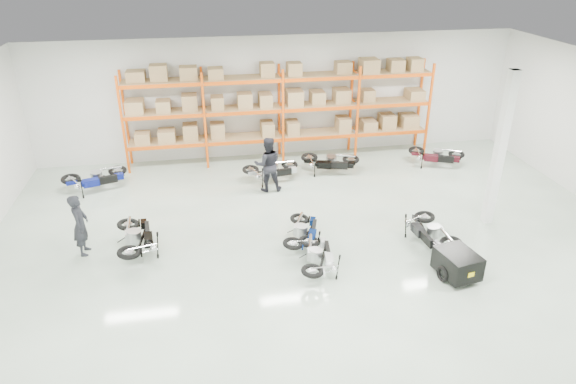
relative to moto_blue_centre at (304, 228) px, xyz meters
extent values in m
plane|color=silver|center=(0.40, -0.18, -0.49)|extent=(18.00, 18.00, 0.00)
plane|color=white|center=(0.40, -0.18, 4.01)|extent=(18.00, 18.00, 0.00)
plane|color=silver|center=(0.40, 6.82, 1.76)|extent=(18.00, 0.00, 18.00)
plane|color=silver|center=(0.40, -7.18, 1.76)|extent=(18.00, 0.00, 18.00)
cube|color=#EB520C|center=(-5.20, 5.82, 1.26)|extent=(0.08, 0.08, 3.50)
cube|color=#EB520C|center=(-5.20, 6.72, 1.26)|extent=(0.08, 0.08, 3.50)
cube|color=#EB520C|center=(-2.40, 5.82, 1.26)|extent=(0.08, 0.08, 3.50)
cube|color=#EB520C|center=(-2.40, 6.72, 1.26)|extent=(0.08, 0.08, 3.50)
cube|color=#EB520C|center=(0.40, 5.82, 1.26)|extent=(0.08, 0.08, 3.50)
cube|color=#EB520C|center=(0.40, 6.72, 1.26)|extent=(0.08, 0.08, 3.50)
cube|color=#EB520C|center=(3.20, 5.82, 1.26)|extent=(0.08, 0.08, 3.50)
cube|color=#EB520C|center=(3.20, 6.72, 1.26)|extent=(0.08, 0.08, 3.50)
cube|color=#EB520C|center=(6.00, 5.82, 1.26)|extent=(0.08, 0.08, 3.50)
cube|color=#EB520C|center=(6.00, 6.72, 1.26)|extent=(0.08, 0.08, 3.50)
cube|color=#EB520C|center=(-3.80, 5.82, 0.41)|extent=(2.70, 0.08, 0.12)
cube|color=#EB520C|center=(-3.80, 6.72, 0.41)|extent=(2.70, 0.08, 0.12)
cube|color=tan|center=(-3.80, 6.27, 0.48)|extent=(2.68, 0.88, 0.02)
cube|color=tan|center=(-3.80, 6.27, 0.71)|extent=(2.40, 0.70, 0.44)
cube|color=#EB520C|center=(-1.00, 5.82, 0.41)|extent=(2.70, 0.08, 0.12)
cube|color=#EB520C|center=(-1.00, 6.72, 0.41)|extent=(2.70, 0.08, 0.12)
cube|color=tan|center=(-1.00, 6.27, 0.48)|extent=(2.68, 0.88, 0.02)
cube|color=tan|center=(-1.00, 6.27, 0.71)|extent=(2.40, 0.70, 0.44)
cube|color=#EB520C|center=(1.80, 5.82, 0.41)|extent=(2.70, 0.08, 0.12)
cube|color=#EB520C|center=(1.80, 6.72, 0.41)|extent=(2.70, 0.08, 0.12)
cube|color=tan|center=(1.80, 6.27, 0.48)|extent=(2.68, 0.88, 0.02)
cube|color=tan|center=(1.80, 6.27, 0.71)|extent=(2.40, 0.70, 0.44)
cube|color=#EB520C|center=(4.60, 5.82, 0.41)|extent=(2.70, 0.08, 0.12)
cube|color=#EB520C|center=(4.60, 6.72, 0.41)|extent=(2.70, 0.08, 0.12)
cube|color=tan|center=(4.60, 6.27, 0.48)|extent=(2.68, 0.88, 0.02)
cube|color=tan|center=(4.60, 6.27, 0.71)|extent=(2.40, 0.70, 0.44)
cube|color=#EB520C|center=(-3.80, 5.82, 1.51)|extent=(2.70, 0.08, 0.12)
cube|color=#EB520C|center=(-3.80, 6.72, 1.51)|extent=(2.70, 0.08, 0.12)
cube|color=tan|center=(-3.80, 6.27, 1.58)|extent=(2.68, 0.88, 0.02)
cube|color=tan|center=(-3.80, 6.27, 1.81)|extent=(2.40, 0.70, 0.44)
cube|color=#EB520C|center=(-1.00, 5.82, 1.51)|extent=(2.70, 0.08, 0.12)
cube|color=#EB520C|center=(-1.00, 6.72, 1.51)|extent=(2.70, 0.08, 0.12)
cube|color=tan|center=(-1.00, 6.27, 1.58)|extent=(2.68, 0.88, 0.02)
cube|color=tan|center=(-1.00, 6.27, 1.81)|extent=(2.40, 0.70, 0.44)
cube|color=#EB520C|center=(1.80, 5.82, 1.51)|extent=(2.70, 0.08, 0.12)
cube|color=#EB520C|center=(1.80, 6.72, 1.51)|extent=(2.70, 0.08, 0.12)
cube|color=tan|center=(1.80, 6.27, 1.58)|extent=(2.68, 0.88, 0.02)
cube|color=tan|center=(1.80, 6.27, 1.81)|extent=(2.40, 0.70, 0.44)
cube|color=#EB520C|center=(4.60, 5.82, 1.51)|extent=(2.70, 0.08, 0.12)
cube|color=#EB520C|center=(4.60, 6.72, 1.51)|extent=(2.70, 0.08, 0.12)
cube|color=tan|center=(4.60, 6.27, 1.58)|extent=(2.68, 0.88, 0.02)
cube|color=tan|center=(4.60, 6.27, 1.81)|extent=(2.40, 0.70, 0.44)
cube|color=#EB520C|center=(-3.80, 5.82, 2.61)|extent=(2.70, 0.08, 0.12)
cube|color=#EB520C|center=(-3.80, 6.72, 2.61)|extent=(2.70, 0.08, 0.12)
cube|color=tan|center=(-3.80, 6.27, 2.68)|extent=(2.68, 0.88, 0.02)
cube|color=tan|center=(-3.80, 6.27, 2.91)|extent=(2.40, 0.70, 0.44)
cube|color=#EB520C|center=(-1.00, 5.82, 2.61)|extent=(2.70, 0.08, 0.12)
cube|color=#EB520C|center=(-1.00, 6.72, 2.61)|extent=(2.70, 0.08, 0.12)
cube|color=tan|center=(-1.00, 6.27, 2.68)|extent=(2.68, 0.88, 0.02)
cube|color=tan|center=(-1.00, 6.27, 2.91)|extent=(2.40, 0.70, 0.44)
cube|color=#EB520C|center=(1.80, 5.82, 2.61)|extent=(2.70, 0.08, 0.12)
cube|color=#EB520C|center=(1.80, 6.72, 2.61)|extent=(2.70, 0.08, 0.12)
cube|color=tan|center=(1.80, 6.27, 2.68)|extent=(2.68, 0.88, 0.02)
cube|color=tan|center=(1.80, 6.27, 2.91)|extent=(2.40, 0.70, 0.44)
cube|color=#EB520C|center=(4.60, 5.82, 2.61)|extent=(2.70, 0.08, 0.12)
cube|color=#EB520C|center=(4.60, 6.72, 2.61)|extent=(2.70, 0.08, 0.12)
cube|color=tan|center=(4.60, 6.27, 2.68)|extent=(2.68, 0.88, 0.02)
cube|color=tan|center=(4.60, 6.27, 2.91)|extent=(2.40, 0.70, 0.44)
cube|color=white|center=(5.60, 0.32, 1.76)|extent=(0.25, 0.25, 4.50)
cube|color=black|center=(3.38, -2.19, -0.06)|extent=(0.98, 1.15, 0.59)
cube|color=yellow|center=(3.38, -2.71, -0.06)|extent=(0.17, 0.05, 0.12)
torus|color=black|center=(2.97, -2.19, -0.28)|extent=(0.09, 0.41, 0.41)
torus|color=black|center=(3.78, -2.19, -0.28)|extent=(0.09, 0.41, 0.41)
cylinder|color=black|center=(3.38, -1.50, -0.01)|extent=(0.22, 0.96, 0.04)
imported|color=#212229|center=(-5.82, 0.58, 0.36)|extent=(0.42, 0.63, 1.70)
imported|color=black|center=(-0.48, 3.57, 0.43)|extent=(0.92, 0.72, 1.85)
camera|label=1|loc=(-2.49, -11.78, 6.97)|focal=32.00mm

